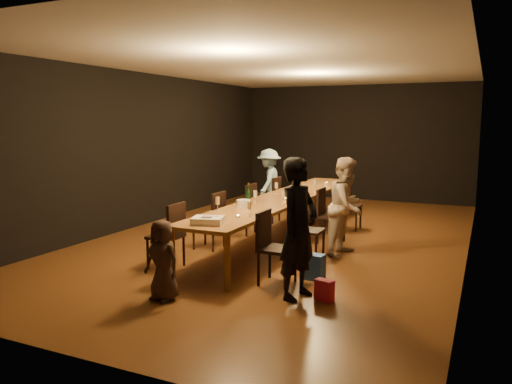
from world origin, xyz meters
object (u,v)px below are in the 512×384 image
at_px(chair_left_0, 166,235).
at_px(woman_tan, 347,206).
at_px(chair_right_2, 331,216).
at_px(woman_birthday, 298,229).
at_px(chair_left_2, 242,209).
at_px(man_blue, 269,182).
at_px(chair_left_1, 209,220).
at_px(child, 162,260).
at_px(chair_left_3, 268,199).
at_px(ice_bucket, 297,186).
at_px(champagne_bottle, 248,193).
at_px(table, 285,199).
at_px(plate_stack, 244,204).
at_px(chair_right_3, 349,205).
at_px(birthday_cake, 208,220).
at_px(chair_right_0, 277,248).
at_px(chair_right_1, 308,230).

distance_m(chair_left_0, woman_tan, 2.79).
bearing_deg(chair_right_2, woman_birthday, 8.44).
bearing_deg(chair_right_2, chair_left_2, -90.00).
xyz_separation_m(woman_tan, man_blue, (-2.41, 2.54, -0.03)).
bearing_deg(chair_right_2, chair_left_0, -35.31).
xyz_separation_m(chair_left_1, woman_birthday, (2.11, -1.55, 0.36)).
bearing_deg(child, chair_left_3, 106.48).
bearing_deg(ice_bucket, champagne_bottle, -98.20).
bearing_deg(table, chair_left_2, 180.00).
distance_m(chair_right_2, plate_stack, 1.72).
distance_m(table, chair_left_3, 1.49).
bearing_deg(chair_left_3, chair_left_1, -180.00).
bearing_deg(woman_birthday, chair_left_0, 93.63).
height_order(chair_left_0, chair_left_2, same).
bearing_deg(plate_stack, champagne_bottle, 106.47).
xyz_separation_m(man_blue, plate_stack, (1.01, -3.30, 0.08)).
relative_size(table, man_blue, 4.12).
height_order(chair_right_3, woman_birthday, woman_birthday).
relative_size(child, plate_stack, 4.37).
bearing_deg(chair_right_2, birthday_cake, -17.99).
bearing_deg(chair_right_0, chair_right_2, 180.00).
xyz_separation_m(chair_right_0, woman_birthday, (0.41, -0.35, 0.36)).
height_order(woman_birthday, champagne_bottle, woman_birthday).
height_order(birthday_cake, plate_stack, plate_stack).
distance_m(woman_birthday, child, 1.61).
xyz_separation_m(chair_left_0, plate_stack, (0.71, 1.04, 0.35)).
xyz_separation_m(chair_right_0, man_blue, (-2.00, 4.34, 0.26)).
height_order(table, plate_stack, plate_stack).
relative_size(chair_right_3, chair_left_3, 1.00).
bearing_deg(woman_birthday, table, 37.67).
height_order(chair_right_3, man_blue, man_blue).
xyz_separation_m(chair_right_3, man_blue, (-2.00, 0.74, 0.26)).
height_order(chair_right_1, chair_left_1, same).
bearing_deg(woman_tan, plate_stack, 128.29).
bearing_deg(plate_stack, chair_left_0, -124.35).
height_order(chair_right_0, birthday_cake, chair_right_0).
distance_m(chair_left_2, birthday_cake, 2.80).
distance_m(chair_right_3, birthday_cake, 3.96).
height_order(chair_left_0, champagne_bottle, champagne_bottle).
bearing_deg(chair_left_3, man_blue, 22.13).
xyz_separation_m(plate_stack, ice_bucket, (0.10, 2.05, 0.04)).
bearing_deg(woman_tan, champagne_bottle, 111.31).
bearing_deg(man_blue, chair_left_2, 0.57).
xyz_separation_m(chair_left_1, chair_left_3, (0.00, 2.40, 0.00)).
distance_m(chair_right_3, man_blue, 2.15).
height_order(chair_right_0, woman_birthday, woman_birthday).
bearing_deg(chair_right_2, chair_left_3, -125.22).
relative_size(chair_left_1, plate_stack, 4.32).
bearing_deg(chair_right_0, chair_right_3, 180.00).
relative_size(woman_tan, plate_stack, 7.03).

